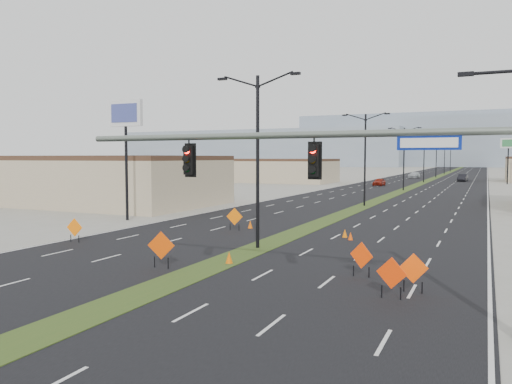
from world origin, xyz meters
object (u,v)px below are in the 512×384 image
at_px(car_far, 414,175).
at_px(construction_sign_2, 235,217).
at_px(streetlight_2, 404,157).
at_px(cone_3, 250,224).
at_px(signal_mast, 368,174).
at_px(construction_sign_3, 361,257).
at_px(pole_sign_west, 126,122).
at_px(streetlight_3, 424,157).
at_px(car_mid, 463,178).
at_px(construction_sign_1, 161,247).
at_px(streetlight_4, 436,157).
at_px(streetlight_0, 258,156).
at_px(pole_sign_east_far, 508,147).
at_px(construction_sign_4, 391,275).
at_px(car_left, 379,182).
at_px(streetlight_1, 365,156).
at_px(cone_0, 229,258).
at_px(streetlight_5, 445,157).
at_px(cone_1, 351,236).
at_px(construction_sign_5, 413,270).
at_px(cone_2, 345,233).
at_px(streetlight_6, 451,157).
at_px(construction_sign_0, 75,228).

bearing_deg(car_far, construction_sign_2, -82.40).
distance_m(streetlight_2, cone_3, 49.21).
height_order(signal_mast, car_far, signal_mast).
distance_m(construction_sign_2, construction_sign_3, 15.38).
bearing_deg(pole_sign_west, streetlight_2, 71.91).
relative_size(car_far, pole_sign_west, 0.53).
relative_size(signal_mast, streetlight_3, 1.63).
bearing_deg(cone_3, streetlight_3, 87.07).
height_order(car_mid, construction_sign_1, construction_sign_1).
relative_size(construction_sign_2, pole_sign_west, 0.16).
bearing_deg(streetlight_4, streetlight_0, -90.00).
height_order(streetlight_3, pole_sign_east_far, streetlight_3).
bearing_deg(pole_sign_east_far, construction_sign_4, -78.94).
distance_m(streetlight_0, construction_sign_1, 8.26).
distance_m(car_left, construction_sign_2, 62.09).
xyz_separation_m(signal_mast, streetlight_4, (-8.56, 122.00, 0.63)).
bearing_deg(construction_sign_1, streetlight_3, 73.91).
bearing_deg(cone_3, streetlight_1, 79.30).
bearing_deg(cone_3, cone_0, -69.33).
relative_size(signal_mast, construction_sign_2, 9.82).
bearing_deg(car_far, streetlight_5, 89.46).
bearing_deg(construction_sign_3, pole_sign_west, 174.41).
distance_m(streetlight_1, cone_1, 23.81).
relative_size(signal_mast, construction_sign_5, 10.33).
bearing_deg(streetlight_4, streetlight_3, -90.00).
xyz_separation_m(car_left, pole_sign_west, (-9.44, -60.43, 7.58)).
xyz_separation_m(streetlight_0, streetlight_4, (0.00, 112.00, 0.00)).
distance_m(cone_0, cone_2, 10.95).
bearing_deg(car_mid, cone_3, -92.39).
bearing_deg(construction_sign_3, cone_1, 128.63).
bearing_deg(car_mid, streetlight_5, 103.87).
bearing_deg(cone_3, streetlight_6, 88.60).
bearing_deg(streetlight_3, car_left, -110.67).
xyz_separation_m(streetlight_0, car_far, (-4.72, 106.38, -4.65)).
height_order(car_left, cone_0, car_left).
xyz_separation_m(car_far, cone_0, (5.21, -110.87, -0.45)).
bearing_deg(streetlight_3, construction_sign_3, -85.40).
bearing_deg(construction_sign_4, car_left, 113.49).
bearing_deg(construction_sign_3, construction_sign_0, -162.76).
xyz_separation_m(car_mid, cone_3, (-11.24, -85.16, -0.51)).
xyz_separation_m(construction_sign_0, pole_sign_west, (-4.31, 10.29, 7.40)).
height_order(streetlight_5, pole_sign_east_far, streetlight_5).
xyz_separation_m(streetlight_1, streetlight_4, (0.00, 84.00, 0.00)).
bearing_deg(construction_sign_4, streetlight_3, 107.75).
bearing_deg(construction_sign_0, cone_0, -13.78).
xyz_separation_m(streetlight_3, streetlight_5, (0.00, 56.00, 0.00)).
height_order(signal_mast, car_mid, signal_mast).
relative_size(construction_sign_0, construction_sign_5, 0.97).
bearing_deg(pole_sign_east_far, construction_sign_2, -89.15).
bearing_deg(construction_sign_3, car_mid, 111.69).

